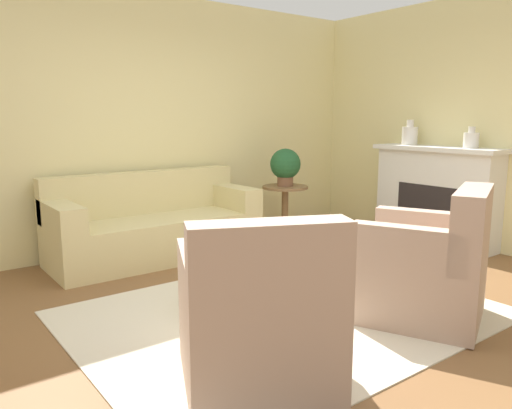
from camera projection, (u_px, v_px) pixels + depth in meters
ground_plane at (284, 314)px, 3.78m from camera, size 16.00×16.00×0.00m
wall_back at (139, 124)px, 5.52m from camera, size 8.92×0.12×2.80m
wall_right at (502, 124)px, 5.34m from camera, size 0.12×9.95×2.80m
rug at (284, 313)px, 3.78m from camera, size 3.02×2.31×0.01m
couch at (155, 227)px, 5.26m from camera, size 2.16×0.84×0.89m
armchair_left at (258, 322)px, 2.70m from camera, size 1.07×1.10×0.98m
armchair_right at (429, 270)px, 3.63m from camera, size 1.07×1.10×0.98m
ottoman_table at (247, 275)px, 3.88m from camera, size 0.75×0.75×0.39m
side_table at (285, 203)px, 6.03m from camera, size 0.55×0.55×0.65m
fireplace at (436, 193)px, 5.79m from camera, size 0.44×1.53×1.14m
vase_mantel_near at (410, 135)px, 5.97m from camera, size 0.18×0.18×0.30m
vase_mantel_far at (471, 140)px, 5.36m from camera, size 0.16×0.16×0.23m
potted_plant_on_side_table at (285, 165)px, 5.95m from camera, size 0.37×0.37×0.45m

